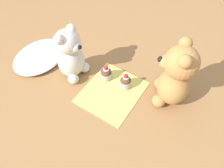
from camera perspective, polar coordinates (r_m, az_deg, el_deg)
ground_plane at (r=0.94m, az=0.00°, el=-2.14°), size 4.00×4.00×0.00m
knitted_placemat at (r=0.94m, az=0.00°, el=-2.03°), size 0.27×0.23×0.01m
tulle_cloth at (r=1.11m, az=-18.39°, el=6.92°), size 0.27×0.21×0.04m
teddy_bear_cream at (r=0.94m, az=-10.92°, el=7.35°), size 0.13×0.12×0.24m
teddy_bear_tan at (r=0.85m, az=16.23°, el=1.89°), size 0.17×0.17×0.28m
cupcake_near_cream_bear at (r=0.96m, az=-1.54°, el=2.77°), size 0.05×0.05×0.07m
cupcake_near_tan_bear at (r=0.93m, az=3.55°, el=0.61°), size 0.05×0.05×0.07m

